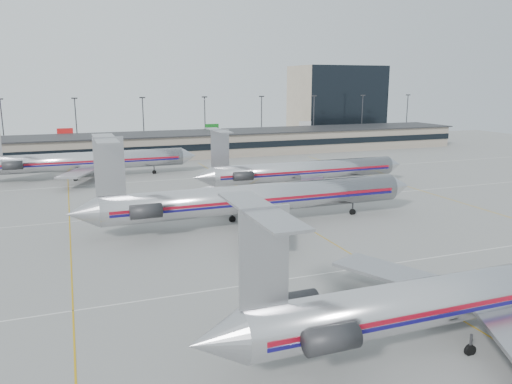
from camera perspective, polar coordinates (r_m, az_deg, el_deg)
name	(u,v)px	position (r m, az deg, el deg)	size (l,w,h in m)	color
ground	(436,305)	(47.75, 19.89, -12.02)	(260.00, 260.00, 0.00)	gray
apron_markings	(372,266)	(55.06, 13.12, -8.29)	(160.00, 0.15, 0.02)	silver
terminal	(186,144)	(134.72, -7.98, 5.44)	(162.00, 17.00, 6.25)	gray
light_mast_row	(175,120)	(147.87, -9.26, 8.11)	(163.60, 0.40, 15.28)	#38383D
distant_building	(336,102)	(184.79, 9.12, 10.15)	(30.00, 20.00, 25.00)	tan
jet_foreground	(471,294)	(42.03, 23.38, -10.60)	(45.37, 26.71, 11.87)	silver
jet_second_row	(253,198)	(67.86, -0.39, -0.73)	(49.40, 29.09, 12.93)	silver
jet_third_row	(301,170)	(92.28, 5.21, 2.47)	(42.12, 25.91, 11.52)	silver
jet_back_row	(85,161)	(107.75, -19.00, 3.39)	(44.93, 27.63, 12.28)	silver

